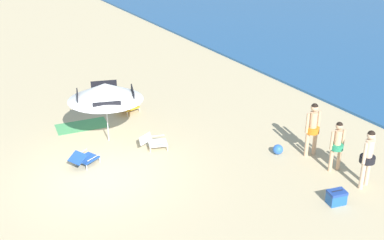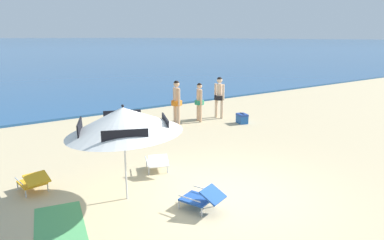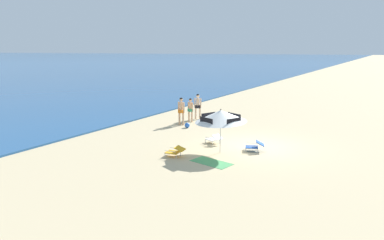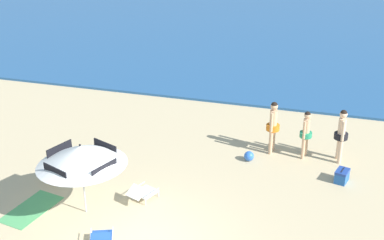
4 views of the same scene
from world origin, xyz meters
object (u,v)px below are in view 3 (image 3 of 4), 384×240
Objects in this scene: beach_umbrella_striped_main at (221,116)px; cooler_box at (215,118)px; person_wading_in at (198,105)px; lounge_chair_beside_umbrella at (255,146)px; person_standing_near_shore at (181,109)px; lounge_chair_facing_sea at (214,139)px; person_standing_beside at (190,108)px; beach_towel at (212,162)px; lounge_chair_under_umbrella at (175,151)px; beach_ball at (187,125)px.

beach_umbrella_striped_main reaches higher than cooler_box.
cooler_box is at bearing -83.24° from person_wading_in.
person_standing_near_shore reaches higher than lounge_chair_beside_umbrella.
person_standing_beside is (4.25, 3.89, 0.68)m from lounge_chair_facing_sea.
beach_towel is (-7.13, -5.17, -0.94)m from person_standing_beside.
lounge_chair_under_umbrella is 1.86m from beach_towel.
lounge_chair_beside_umbrella is (2.69, -2.89, -0.00)m from lounge_chair_under_umbrella.
lounge_chair_under_umbrella is 8.99m from person_wading_in.
lounge_chair_under_umbrella is at bearing -158.00° from person_wading_in.
lounge_chair_under_umbrella is (-1.61, 1.54, -1.52)m from beach_umbrella_striped_main.
lounge_chair_under_umbrella is 7.03m from person_standing_near_shore.
person_standing_near_shore is 2.84m from cooler_box.
beach_towel is at bearing -87.84° from lounge_chair_under_umbrella.
beach_ball is (5.49, 2.58, -0.11)m from lounge_chair_under_umbrella.
person_standing_near_shore and person_wading_in have the same top height.
lounge_chair_under_umbrella is at bearing 136.38° from beach_umbrella_striped_main.
person_standing_beside is at bearing 134.41° from cooler_box.
lounge_chair_under_umbrella is 0.92× the size of lounge_chair_facing_sea.
cooler_box is (0.16, -1.32, -0.85)m from person_wading_in.
person_wading_in is at bearing -1.12° from person_standing_near_shore.
person_wading_in is at bearing 1.42° from person_standing_beside.
lounge_chair_facing_sea is 3.10× the size of beach_ball.
person_wading_in is 3.19× the size of cooler_box.
person_wading_in is 5.53× the size of beach_ball.
beach_towel is at bearing -139.04° from person_standing_near_shore.
beach_towel is at bearing -147.73° from person_wading_in.
lounge_chair_under_umbrella is 3.95m from lounge_chair_beside_umbrella.
lounge_chair_facing_sea reaches higher than lounge_chair_under_umbrella.
lounge_chair_under_umbrella is at bearing -166.44° from cooler_box.
beach_towel is (-8.39, -3.88, -0.20)m from cooler_box.
person_standing_beside is (5.58, 4.86, -0.85)m from beach_umbrella_striped_main.
beach_umbrella_striped_main reaches higher than lounge_chair_beside_umbrella.
person_standing_beside is 0.90× the size of person_wading_in.
beach_umbrella_striped_main reaches higher than beach_towel.
cooler_box is (5.51, 2.60, -0.07)m from lounge_chair_facing_sea.
cooler_box is at bearing 13.56° from lounge_chair_under_umbrella.
person_wading_in reaches higher than lounge_chair_beside_umbrella.
cooler_box is (6.85, 3.57, -1.60)m from beach_umbrella_striped_main.
cooler_box is 1.74× the size of beach_ball.
lounge_chair_beside_umbrella is (1.08, -1.36, -1.53)m from beach_umbrella_striped_main.
beach_ball reaches higher than beach_towel.
lounge_chair_facing_sea is at bearing -10.82° from lounge_chair_under_umbrella.
lounge_chair_beside_umbrella is at bearing -131.94° from person_wading_in.
cooler_box is (2.35, -1.36, -0.85)m from person_standing_near_shore.
lounge_chair_beside_umbrella is 6.15m from beach_ball.
person_wading_in is at bearing 48.06° from lounge_chair_beside_umbrella.
lounge_chair_beside_umbrella is 7.71m from person_standing_beside.
person_standing_near_shore is at bearing 40.96° from beach_towel.
person_standing_near_shore reaches higher than lounge_chair_facing_sea.
cooler_box is at bearing 25.27° from lounge_chair_facing_sea.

